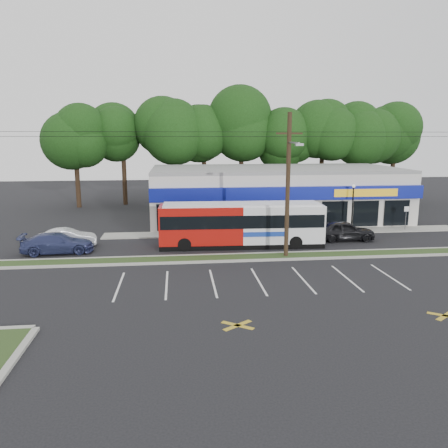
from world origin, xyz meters
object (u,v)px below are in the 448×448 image
object	(u,v)px
lamp_post	(353,202)
car_blue	(57,243)
pedestrian_b	(311,224)
metrobus	(241,223)
pedestrian_a	(288,223)
sign_post	(406,214)
car_dark	(344,231)
utility_pole	(286,181)
car_silver	(67,238)

from	to	relation	value
lamp_post	car_blue	xyz separation A→B (m)	(-24.37, -4.90, -1.93)
car_blue	pedestrian_b	world-z (taller)	pedestrian_b
pedestrian_b	lamp_post	bearing A→B (deg)	-143.39
metrobus	pedestrian_a	size ratio (longest dim) A/B	6.52
car_blue	pedestrian_b	bearing A→B (deg)	-83.69
pedestrian_a	lamp_post	bearing A→B (deg)	156.85
sign_post	metrobus	bearing A→B (deg)	-165.42
metrobus	pedestrian_a	world-z (taller)	metrobus
metrobus	car_dark	distance (m)	8.82
sign_post	pedestrian_a	distance (m)	10.99
metrobus	car_dark	size ratio (longest dim) A/B	2.63
utility_pole	sign_post	distance (m)	15.71
car_dark	pedestrian_b	world-z (taller)	pedestrian_b
car_dark	pedestrian_a	bearing A→B (deg)	54.99
car_silver	pedestrian_a	world-z (taller)	pedestrian_a
utility_pole	lamp_post	world-z (taller)	utility_pole
lamp_post	metrobus	bearing A→B (deg)	-158.05
utility_pole	lamp_post	distance (m)	11.67
lamp_post	pedestrian_b	distance (m)	4.41
car_dark	pedestrian_b	xyz separation A→B (m)	(-2.01, 2.55, 0.09)
sign_post	car_dark	world-z (taller)	sign_post
utility_pole	pedestrian_b	size ratio (longest dim) A/B	27.54
metrobus	pedestrian_b	xyz separation A→B (m)	(6.70, 3.55, -0.89)
car_silver	pedestrian_a	distance (m)	18.35
sign_post	car_blue	bearing A→B (deg)	-170.95
lamp_post	car_silver	world-z (taller)	lamp_post
utility_pole	sign_post	xyz separation A→B (m)	(13.17, 7.65, -3.86)
lamp_post	car_blue	bearing A→B (deg)	-168.62
lamp_post	pedestrian_a	size ratio (longest dim) A/B	2.18
pedestrian_a	utility_pole	bearing A→B (deg)	47.84
utility_pole	metrobus	xyz separation A→B (m)	(-2.50, 3.57, -3.62)
pedestrian_a	metrobus	bearing A→B (deg)	14.41
sign_post	car_silver	xyz separation A→B (m)	(-29.10, -2.91, -0.84)
sign_post	metrobus	world-z (taller)	metrobus
sign_post	pedestrian_a	bearing A→B (deg)	-179.61
metrobus	car_blue	xyz separation A→B (m)	(-13.69, -0.60, -1.05)
lamp_post	sign_post	distance (m)	5.13
lamp_post	pedestrian_a	distance (m)	6.22
car_dark	car_blue	size ratio (longest dim) A/B	0.94
lamp_post	car_dark	xyz separation A→B (m)	(-1.96, -3.30, -1.85)
utility_pole	car_dark	size ratio (longest dim) A/B	10.36
utility_pole	pedestrian_a	world-z (taller)	utility_pole
lamp_post	metrobus	distance (m)	11.54
lamp_post	pedestrian_b	size ratio (longest dim) A/B	2.34
sign_post	car_dark	bearing A→B (deg)	-156.18
car_silver	car_blue	size ratio (longest dim) A/B	0.85
utility_pole	car_silver	distance (m)	17.27
pedestrian_a	pedestrian_b	bearing A→B (deg)	141.31
sign_post	pedestrian_a	world-z (taller)	sign_post
car_silver	utility_pole	bearing A→B (deg)	-115.09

